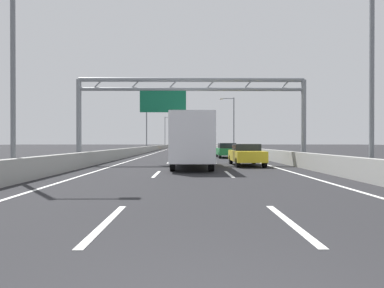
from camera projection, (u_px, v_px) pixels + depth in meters
The scene contains 54 objects.
ground_plane at pixel (190, 147), 102.38m from camera, with size 260.00×260.00×0.00m, color #262628.
lane_dash_left_0 at pixel (106, 223), 5.87m from camera, with size 0.16×3.00×0.01m, color white.
lane_dash_left_1 at pixel (156, 174), 14.87m from camera, with size 0.16×3.00×0.01m, color white.
lane_dash_left_2 at pixel (169, 162), 23.87m from camera, with size 0.16×3.00×0.01m, color white.
lane_dash_left_3 at pixel (174, 157), 32.87m from camera, with size 0.16×3.00×0.01m, color white.
lane_dash_left_4 at pixel (178, 154), 41.87m from camera, with size 0.16×3.00×0.01m, color white.
lane_dash_left_5 at pixel (180, 152), 50.87m from camera, with size 0.16×3.00×0.01m, color white.
lane_dash_left_6 at pixel (181, 150), 59.87m from camera, with size 0.16×3.00×0.01m, color white.
lane_dash_left_7 at pixel (182, 149), 68.87m from camera, with size 0.16×3.00×0.01m, color white.
lane_dash_left_8 at pixel (183, 149), 77.87m from camera, with size 0.16×3.00×0.01m, color white.
lane_dash_left_9 at pixel (184, 148), 86.87m from camera, with size 0.16×3.00×0.01m, color white.
lane_dash_left_10 at pixel (184, 147), 95.87m from camera, with size 0.16×3.00×0.01m, color white.
lane_dash_left_11 at pixel (185, 147), 104.87m from camera, with size 0.16×3.00×0.01m, color white.
lane_dash_left_12 at pixel (185, 147), 113.87m from camera, with size 0.16×3.00×0.01m, color white.
lane_dash_left_13 at pixel (185, 146), 122.87m from camera, with size 0.16×3.00×0.01m, color white.
lane_dash_left_14 at pixel (186, 146), 131.87m from camera, with size 0.16×3.00×0.01m, color white.
lane_dash_left_15 at pixel (186, 146), 140.87m from camera, with size 0.16×3.00×0.01m, color white.
lane_dash_left_16 at pixel (186, 146), 149.87m from camera, with size 0.16×3.00×0.01m, color white.
lane_dash_left_17 at pixel (186, 145), 158.87m from camera, with size 0.16×3.00×0.01m, color white.
lane_dash_right_0 at pixel (290, 222), 5.91m from camera, with size 0.16×3.00×0.01m, color white.
lane_dash_right_1 at pixel (229, 174), 14.91m from camera, with size 0.16×3.00×0.01m, color white.
lane_dash_right_2 at pixel (214, 162), 23.91m from camera, with size 0.16×3.00×0.01m, color white.
lane_dash_right_3 at pixel (207, 157), 32.90m from camera, with size 0.16×3.00×0.01m, color white.
lane_dash_right_4 at pixel (203, 154), 41.90m from camera, with size 0.16×3.00×0.01m, color white.
lane_dash_right_5 at pixel (201, 152), 50.90m from camera, with size 0.16×3.00×0.01m, color white.
lane_dash_right_6 at pixel (199, 150), 59.90m from camera, with size 0.16×3.00×0.01m, color white.
lane_dash_right_7 at pixel (198, 149), 68.90m from camera, with size 0.16×3.00×0.01m, color white.
lane_dash_right_8 at pixel (197, 149), 77.90m from camera, with size 0.16×3.00×0.01m, color white.
lane_dash_right_9 at pixel (196, 148), 86.90m from camera, with size 0.16×3.00×0.01m, color white.
lane_dash_right_10 at pixel (195, 147), 95.90m from camera, with size 0.16×3.00×0.01m, color white.
lane_dash_right_11 at pixel (195, 147), 104.90m from camera, with size 0.16×3.00×0.01m, color white.
lane_dash_right_12 at pixel (194, 147), 113.90m from camera, with size 0.16×3.00×0.01m, color white.
lane_dash_right_13 at pixel (194, 146), 122.90m from camera, with size 0.16×3.00×0.01m, color white.
lane_dash_right_14 at pixel (194, 146), 131.90m from camera, with size 0.16×3.00×0.01m, color white.
lane_dash_right_15 at pixel (193, 146), 140.90m from camera, with size 0.16×3.00×0.01m, color white.
lane_dash_right_16 at pixel (193, 146), 149.90m from camera, with size 0.16×3.00×0.01m, color white.
lane_dash_right_17 at pixel (193, 145), 158.90m from camera, with size 0.16×3.00×0.01m, color white.
edge_line_left at pixel (172, 148), 90.34m from camera, with size 0.16×176.00×0.01m, color white.
edge_line_right at pixel (207, 148), 90.43m from camera, with size 0.16×176.00×0.01m, color white.
barrier_left at pixel (171, 145), 112.32m from camera, with size 0.45×220.00×0.95m.
barrier_right at pixel (208, 145), 112.44m from camera, with size 0.45×220.00×0.95m.
sign_gantry at pixel (188, 98), 22.19m from camera, with size 16.95×0.36×6.36m.
streetlamp_left_near at pixel (18, 53), 12.84m from camera, with size 2.58×0.28×9.50m.
streetlamp_right_near at pixel (366, 54), 12.97m from camera, with size 2.58×0.28×9.50m.
streetlamp_left_mid at pixel (148, 121), 53.00m from camera, with size 2.58×0.28×9.50m.
streetlamp_right_mid at pixel (233, 121), 53.14m from camera, with size 2.58×0.28×9.50m.
streetlamp_left_far at pixel (166, 130), 93.17m from camera, with size 2.58×0.28×9.50m.
streetlamp_right_far at pixel (214, 130), 93.30m from camera, with size 2.58×0.28×9.50m.
white_car at pixel (199, 144), 125.11m from camera, with size 1.88×4.50×1.46m.
orange_car at pixel (174, 146), 65.91m from camera, with size 1.78×4.65×1.42m.
yellow_car at pixel (246, 154), 20.46m from camera, with size 1.90×4.25×1.47m.
green_car at pixel (226, 150), 31.09m from camera, with size 1.83×4.61×1.51m.
red_car at pixel (198, 144), 135.25m from camera, with size 1.88×4.63×1.39m.
box_truck at pixel (192, 140), 18.58m from camera, with size 2.39×7.54×3.20m.
Camera 1 is at (-0.17, -2.38, 1.57)m, focal length 28.20 mm.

